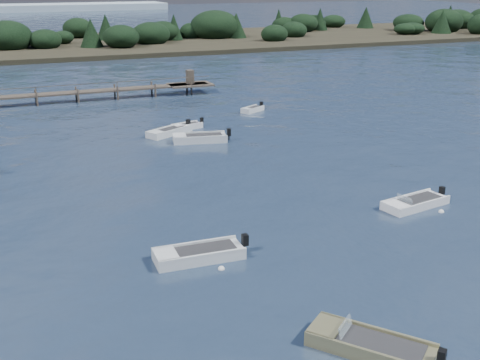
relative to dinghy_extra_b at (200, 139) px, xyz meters
name	(u,v)px	position (x,y,z in m)	size (l,w,h in m)	color
ground	(134,80)	(1.89, 32.87, -0.17)	(400.00, 400.00, 0.00)	#162234
dinghy_extra_b	(200,139)	(0.00, 0.00, 0.00)	(4.92, 2.63, 1.28)	silver
dinghy_near_olive	(370,348)	(-3.62, -30.32, -0.02)	(4.18, 4.64, 1.20)	#716D4B
dinghy_extra_a	(169,133)	(-1.72, 3.19, -0.01)	(4.51, 3.31, 1.17)	silver
tender_far_white	(187,127)	(0.36, 4.58, -0.03)	(3.13, 1.70, 1.05)	silver
tender_far_grey_b	(253,110)	(8.63, 8.87, -0.03)	(2.90, 2.21, 1.01)	silver
dinghy_mid_white_a	(415,204)	(7.20, -18.93, -0.03)	(4.70, 2.34, 1.08)	silver
dinghy_mid_grey	(199,256)	(-7.04, -20.70, -0.01)	(4.76, 1.82, 1.20)	silver
buoy_b	(441,212)	(8.07, -20.28, -0.17)	(0.32, 0.32, 0.32)	silver
buoy_c	(221,269)	(-6.40, -22.12, -0.17)	(0.32, 0.32, 0.32)	silver
far_headland	(210,32)	(26.89, 72.87, 1.79)	(190.00, 40.00, 5.80)	black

